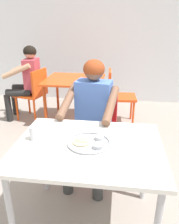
{
  "coord_description": "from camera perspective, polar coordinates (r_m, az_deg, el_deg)",
  "views": [
    {
      "loc": [
        0.24,
        -1.37,
        1.57
      ],
      "look_at": [
        0.02,
        0.28,
        0.9
      ],
      "focal_mm": 36.34,
      "sensor_mm": 36.0,
      "label": 1
    }
  ],
  "objects": [
    {
      "name": "table_foreground",
      "position": [
        1.68,
        -0.32,
        -10.59
      ],
      "size": [
        1.05,
        0.82,
        0.75
      ],
      "color": "silver",
      "rests_on": "ground"
    },
    {
      "name": "drinking_cup",
      "position": [
        1.73,
        -13.76,
        -5.06
      ],
      "size": [
        0.07,
        0.07,
        0.1
      ],
      "color": "silver",
      "rests_on": "table_foreground"
    },
    {
      "name": "chair_red_right",
      "position": [
        3.61,
        6.89,
        4.71
      ],
      "size": [
        0.46,
        0.42,
        0.87
      ],
      "color": "#E74718",
      "rests_on": "ground"
    },
    {
      "name": "table_background_red",
      "position": [
        3.65,
        -3.72,
        7.11
      ],
      "size": [
        0.91,
        0.84,
        0.71
      ],
      "color": "#E04C19",
      "rests_on": "ground"
    },
    {
      "name": "diner_foreground",
      "position": [
        2.2,
        0.48,
        -0.16
      ],
      "size": [
        0.55,
        0.59,
        1.24
      ],
      "color": "#3B3B3B",
      "rests_on": "ground"
    },
    {
      "name": "thali_tray",
      "position": [
        1.64,
        -0.06,
        -7.65
      ],
      "size": [
        0.31,
        0.31,
        0.03
      ],
      "color": "#B7BABF",
      "rests_on": "table_foreground"
    },
    {
      "name": "patron_background",
      "position": [
        3.85,
        -15.54,
        8.58
      ],
      "size": [
        0.58,
        0.53,
        1.21
      ],
      "color": "black",
      "rests_on": "ground"
    },
    {
      "name": "chair_red_left",
      "position": [
        3.84,
        -13.73,
        5.17
      ],
      "size": [
        0.52,
        0.51,
        0.85
      ],
      "color": "#EC4F18",
      "rests_on": "ground"
    },
    {
      "name": "chair_foreground",
      "position": [
        2.48,
        1.65,
        -3.11
      ],
      "size": [
        0.49,
        0.45,
        0.87
      ],
      "color": "red",
      "rests_on": "ground"
    },
    {
      "name": "back_wall",
      "position": [
        4.65,
        5.07,
        23.61
      ],
      "size": [
        12.0,
        0.12,
        3.4
      ],
      "primitive_type": "cube",
      "color": "silver",
      "rests_on": "ground"
    }
  ]
}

